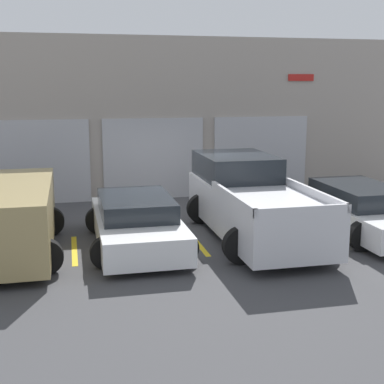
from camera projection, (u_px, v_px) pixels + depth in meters
The scene contains 9 objects.
ground_plane at pixel (179, 220), 14.53m from camera, with size 28.00×28.00×0.00m, color #3D3D3F.
shophouse_building at pixel (158, 120), 17.17m from camera, with size 17.31×0.68×5.11m.
pickup_truck at pixel (250, 201), 12.90m from camera, with size 2.51×5.44×1.84m.
sedan_white at pixel (137, 222), 12.10m from camera, with size 2.22×4.32×1.14m.
sedan_side at pixel (6, 217), 11.41m from camera, with size 2.39×4.48×1.54m.
van_right at pixel (360, 209), 13.33m from camera, with size 2.23×4.67×1.17m.
parking_stripe_left at pixel (74, 250), 11.87m from camera, with size 0.12×2.20×0.01m, color gold.
parking_stripe_centre at pixel (197, 242), 12.49m from camera, with size 0.12×2.20×0.01m, color gold.
parking_stripe_right at pixel (308, 235), 13.11m from camera, with size 0.12×2.20×0.01m, color gold.
Camera 1 is at (-2.80, -13.81, 3.63)m, focal length 50.00 mm.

